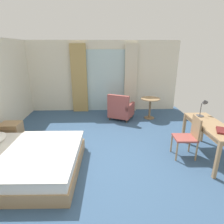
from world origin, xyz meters
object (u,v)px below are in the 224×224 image
round_cafe_table (150,104)px  desk_lamp (203,105)px  bed (20,161)px  closed_book (223,131)px  writing_desk (211,128)px  desk_chair (189,135)px  nightstand (12,132)px  armchair_by_window (121,109)px

round_cafe_table → desk_lamp: bearing=-67.1°
bed → desk_lamp: 4.17m
desk_lamp → closed_book: 0.97m
writing_desk → closed_book: 0.39m
desk_chair → bed: bearing=-173.0°
round_cafe_table → nightstand: bearing=-159.0°
desk_lamp → armchair_by_window: size_ratio=0.45×
nightstand → bed: bearing=-59.8°
desk_chair → round_cafe_table: (-0.29, 2.43, 0.00)m
bed → armchair_by_window: size_ratio=2.31×
writing_desk → armchair_by_window: size_ratio=1.61×
writing_desk → desk_lamp: desk_lamp is taller
desk_chair → closed_book: 0.67m
writing_desk → nightstand: bearing=168.6°
desk_chair → desk_lamp: (0.51, 0.54, 0.51)m
armchair_by_window → round_cafe_table: 1.02m
closed_book → armchair_by_window: bearing=148.2°
writing_desk → round_cafe_table: bearing=106.4°
writing_desk → round_cafe_table: writing_desk is taller
closed_book → nightstand: bearing=-169.6°
nightstand → armchair_by_window: size_ratio=0.52×
nightstand → closed_book: size_ratio=1.51×
closed_book → round_cafe_table: size_ratio=0.46×
bed → desk_lamp: size_ratio=5.15×
armchair_by_window → round_cafe_table: (1.00, 0.06, 0.17)m
nightstand → desk_lamp: size_ratio=1.15×
writing_desk → bed: bearing=-174.3°
writing_desk → armchair_by_window: armchair_by_window is taller
writing_desk → closed_book: closed_book is taller
closed_book → round_cafe_table: 2.94m
desk_lamp → writing_desk: bearing=-97.1°
desk_lamp → bed: bearing=-166.3°
nightstand → desk_chair: 4.35m
closed_book → desk_lamp: bearing=112.5°
desk_chair → desk_lamp: desk_lamp is taller
writing_desk → closed_book: (0.01, -0.37, 0.11)m
writing_desk → round_cafe_table: (-0.73, 2.47, -0.16)m
writing_desk → desk_chair: size_ratio=1.64×
nightstand → writing_desk: writing_desk is taller
desk_lamp → round_cafe_table: desk_lamp is taller
nightstand → writing_desk: bearing=-11.4°
writing_desk → round_cafe_table: size_ratio=2.15×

